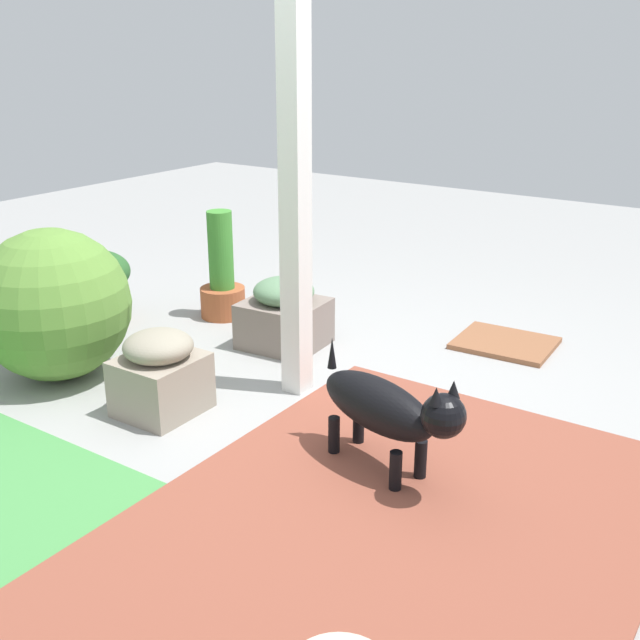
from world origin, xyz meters
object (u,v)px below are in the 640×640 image
Objects in this scene: terracotta_pot_tall at (222,279)px; dog at (386,408)px; round_shrub at (53,305)px; doormat at (505,343)px; stone_planter_nearest at (284,314)px; terracotta_pot_broad at (95,282)px; porch_pillar at (295,163)px; stone_planter_mid at (160,373)px.

terracotta_pot_tall is 2.19m from dog.
round_shrub is at bearing 85.33° from terracotta_pot_tall.
terracotta_pot_tall is at bearing 17.44° from doormat.
round_shrub is at bearing 54.28° from stone_planter_nearest.
terracotta_pot_broad reaches higher than doormat.
terracotta_pot_broad is 0.85× the size of doormat.
round_shrub is at bearing 26.20° from porch_pillar.
terracotta_pot_broad is (0.50, -0.69, -0.13)m from round_shrub.
round_shrub reaches higher than doormat.
stone_planter_mid is 0.81m from round_shrub.
stone_planter_mid reaches higher than stone_planter_nearest.
stone_planter_nearest is 1.31m from round_shrub.
dog is (-0.79, 0.47, -0.88)m from porch_pillar.
dog is 1.71m from doormat.
stone_planter_nearest is (0.43, -0.47, -0.99)m from porch_pillar.
terracotta_pot_tall is at bearing -61.31° from stone_planter_mid.
stone_planter_nearest is 1.05m from stone_planter_mid.
terracotta_pot_tall reaches higher than stone_planter_nearest.
terracotta_pot_broad reaches higher than stone_planter_mid.
stone_planter_mid is 0.56× the size of dog.
stone_planter_mid is 1.41m from terracotta_pot_tall.
porch_pillar is at bearing -30.57° from dog.
stone_planter_mid is at bearing 55.44° from porch_pillar.
terracotta_pot_broad is at bearing -28.41° from stone_planter_mid.
round_shrub is at bearing -0.22° from stone_planter_mid.
dog is (-2.47, 0.57, 0.03)m from terracotta_pot_broad.
round_shrub is 1.98m from dog.
round_shrub reaches higher than terracotta_pot_broad.
round_shrub is at bearing 3.24° from dog.
doormat is (-1.11, -0.74, -0.18)m from stone_planter_nearest.
stone_planter_nearest is 0.60× the size of round_shrub.
stone_planter_nearest is at bearing -88.56° from stone_planter_mid.
terracotta_pot_tall is at bearing -30.94° from dog.
round_shrub is (1.18, 0.58, -0.77)m from porch_pillar.
stone_planter_mid is 0.60× the size of terracotta_pot_tall.
porch_pillar is 1.17m from stone_planter_nearest.
porch_pillar is 3.32× the size of terracotta_pot_tall.
stone_planter_mid is at bearing 91.44° from stone_planter_nearest.
stone_planter_mid reaches higher than doormat.
stone_planter_nearest is 1.35m from doormat.
round_shrub is 1.25m from terracotta_pot_tall.
stone_planter_nearest reaches higher than doormat.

